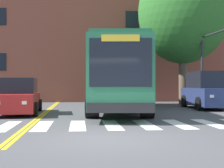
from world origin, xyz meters
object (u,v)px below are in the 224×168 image
Objects in this scene: car_red_near_lane at (19,98)px; traffic_light_near_corner at (217,52)px; city_bus at (119,76)px; street_tree_curbside_large at (183,12)px; car_navy_far_lane at (207,91)px.

car_red_near_lane is 11.28m from traffic_light_near_corner.
city_bus is 8.12m from street_tree_curbside_large.
traffic_light_near_corner is (10.88, 1.57, 2.54)m from car_red_near_lane.
car_navy_far_lane is (5.49, 1.00, -0.87)m from city_bus.
car_red_near_lane is 10.87m from car_navy_far_lane.
car_navy_far_lane is 2.42m from traffic_light_near_corner.
traffic_light_near_corner is (5.75, 0.25, 1.42)m from city_bus.
car_navy_far_lane is 0.97× the size of traffic_light_near_corner.
car_red_near_lane is 0.99× the size of car_navy_far_lane.
car_navy_far_lane is 0.46× the size of street_tree_curbside_large.
street_tree_curbside_large is at bearing 96.29° from car_navy_far_lane.
city_bus is at bearing -169.66° from car_navy_far_lane.
street_tree_curbside_large is at bearing 98.80° from traffic_light_near_corner.
traffic_light_near_corner reaches higher than car_navy_far_lane.
traffic_light_near_corner is at bearing -81.20° from street_tree_curbside_large.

